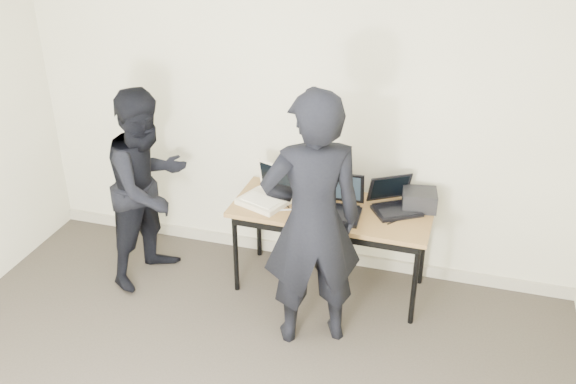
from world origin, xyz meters
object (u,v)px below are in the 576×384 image
at_px(laptop_right, 394,202).
at_px(person_typist, 312,223).
at_px(laptop_beige, 267,195).
at_px(desk, 331,215).
at_px(person_observer, 149,187).
at_px(leather_satchel, 316,178).
at_px(equipment_box, 419,200).
at_px(laptop_center, 336,205).

relative_size(laptop_right, person_typist, 0.24).
bearing_deg(laptop_beige, laptop_right, 30.32).
bearing_deg(desk, person_observer, -170.85).
xyz_separation_m(laptop_right, leather_satchel, (-0.63, 0.10, 0.07)).
relative_size(desk, laptop_beige, 3.43).
xyz_separation_m(person_typist, person_observer, (-1.41, 0.40, -0.14)).
bearing_deg(laptop_beige, equipment_box, 32.07).
bearing_deg(person_typist, laptop_center, -119.37).
bearing_deg(laptop_right, person_typist, -153.97).
bearing_deg(laptop_right, leather_satchel, 138.79).
bearing_deg(laptop_center, laptop_beige, 176.26).
bearing_deg(laptop_beige, desk, 24.47).
xyz_separation_m(desk, laptop_beige, (-0.50, -0.03, 0.11)).
distance_m(desk, equipment_box, 0.67).
height_order(laptop_beige, laptop_center, laptop_center).
relative_size(leather_satchel, equipment_box, 1.44).
xyz_separation_m(equipment_box, person_typist, (-0.63, -0.79, 0.14)).
relative_size(laptop_center, person_typist, 0.21).
bearing_deg(equipment_box, laptop_beige, -168.85).
height_order(laptop_center, leather_satchel, laptop_center).
distance_m(leather_satchel, person_typist, 0.85).
xyz_separation_m(laptop_center, equipment_box, (0.58, 0.24, 0.01)).
bearing_deg(equipment_box, laptop_center, -157.91).
distance_m(laptop_center, person_typist, 0.57).
relative_size(leather_satchel, person_observer, 0.23).
relative_size(laptop_center, person_observer, 0.24).
xyz_separation_m(laptop_beige, laptop_right, (0.95, 0.16, 0.00)).
bearing_deg(laptop_center, equipment_box, 19.80).
height_order(leather_satchel, person_typist, person_typist).
distance_m(laptop_beige, equipment_box, 1.15).
relative_size(laptop_beige, person_typist, 0.24).
xyz_separation_m(desk, leather_satchel, (-0.18, 0.23, 0.19)).
bearing_deg(leather_satchel, laptop_center, -49.93).
bearing_deg(person_observer, laptop_beige, -61.42).
bearing_deg(person_observer, person_typist, -87.67).
distance_m(leather_satchel, equipment_box, 0.81).
distance_m(laptop_beige, leather_satchel, 0.42).
bearing_deg(person_typist, desk, -114.55).
height_order(laptop_center, person_observer, person_observer).
bearing_deg(equipment_box, person_observer, -169.11).
height_order(equipment_box, person_typist, person_typist).
height_order(laptop_right, person_typist, person_typist).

